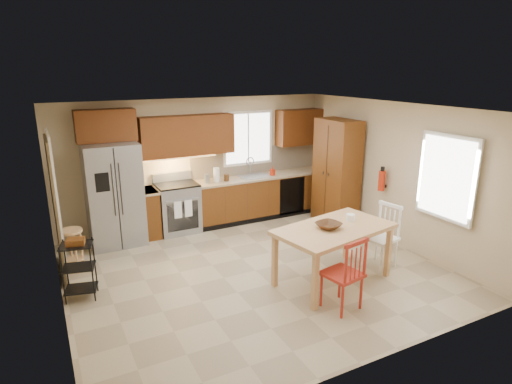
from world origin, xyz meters
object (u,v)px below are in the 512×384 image
object	(u,v)px
dining_table	(333,255)
table_jar	(350,219)
chair_red	(342,273)
chair_white	(380,237)
table_bowl	(328,229)
utility_cart	(79,270)
refrigerator	(114,195)
fire_extinguisher	(382,181)
soap_bottle	(272,171)
range_stove	(178,208)
bar_stool	(73,250)
pantry	(336,172)

from	to	relation	value
dining_table	table_jar	size ratio (longest dim) A/B	10.67
chair_red	chair_white	size ratio (longest dim) A/B	1.00
table_bowl	utility_cart	world-z (taller)	table_bowl
chair_red	table_bowl	xyz separation A→B (m)	(0.24, 0.65, 0.34)
refrigerator	dining_table	distance (m)	3.93
fire_extinguisher	table_bowl	bearing A→B (deg)	-152.87
soap_bottle	table_jar	size ratio (longest dim) A/B	1.19
refrigerator	soap_bottle	xyz separation A→B (m)	(3.18, -0.02, 0.09)
soap_bottle	range_stove	bearing A→B (deg)	177.60
soap_bottle	table_jar	bearing A→B (deg)	-94.91
dining_table	chair_white	bearing A→B (deg)	-7.44
refrigerator	dining_table	size ratio (longest dim) A/B	1.06
soap_bottle	table_jar	xyz separation A→B (m)	(-0.24, -2.80, -0.12)
range_stove	fire_extinguisher	world-z (taller)	fire_extinguisher
soap_bottle	fire_extinguisher	distance (m)	2.27
chair_red	table_jar	bearing A→B (deg)	35.79
range_stove	chair_white	world-z (taller)	chair_white
chair_white	utility_cart	bearing A→B (deg)	64.79
dining_table	table_bowl	distance (m)	0.44
refrigerator	bar_stool	size ratio (longest dim) A/B	2.66
pantry	table_jar	size ratio (longest dim) A/B	13.07
range_stove	bar_stool	world-z (taller)	range_stove
bar_stool	table_bowl	bearing A→B (deg)	-26.77
range_stove	chair_red	bearing A→B (deg)	-73.72
dining_table	bar_stool	bearing A→B (deg)	137.52
bar_stool	utility_cart	distance (m)	0.92
dining_table	bar_stool	size ratio (longest dim) A/B	2.51
utility_cart	soap_bottle	bearing A→B (deg)	37.63
chair_white	table_bowl	bearing A→B (deg)	82.26
table_jar	utility_cart	xyz separation A→B (m)	(-3.74, 1.08, -0.47)
pantry	utility_cart	size ratio (longest dim) A/B	2.54
refrigerator	fire_extinguisher	distance (m)	4.76
range_stove	soap_bottle	bearing A→B (deg)	-2.40
bar_stool	pantry	bearing A→B (deg)	5.00
pantry	utility_cart	bearing A→B (deg)	-170.53
table_jar	pantry	bearing A→B (deg)	57.96
table_bowl	refrigerator	bearing A→B (deg)	129.94
range_stove	chair_red	world-z (taller)	chair_red
dining_table	table_bowl	world-z (taller)	table_bowl
range_stove	chair_white	bearing A→B (deg)	-51.24
table_jar	dining_table	bearing A→B (deg)	-164.05
refrigerator	chair_white	size ratio (longest dim) A/B	1.81
chair_red	table_bowl	bearing A→B (deg)	59.06
refrigerator	table_jar	xyz separation A→B (m)	(2.94, -2.83, -0.03)
soap_bottle	utility_cart	bearing A→B (deg)	-156.59
table_bowl	table_jar	bearing A→B (deg)	12.53
pantry	utility_cart	distance (m)	5.04
table_bowl	utility_cart	size ratio (longest dim) A/B	0.42
dining_table	utility_cart	xyz separation A→B (m)	(-3.36, 1.19, -0.00)
pantry	table_bowl	distance (m)	2.62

